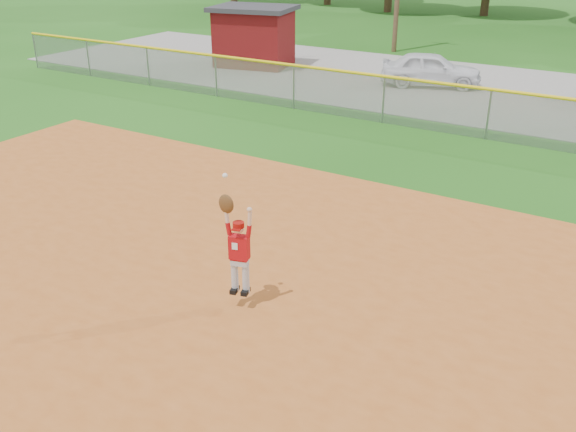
% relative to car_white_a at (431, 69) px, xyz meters
% --- Properties ---
extents(ground, '(120.00, 120.00, 0.00)m').
position_rel_car_white_a_xyz_m(ground, '(3.80, -15.64, -0.69)').
color(ground, '#1E5814').
rests_on(ground, ground).
extents(clay_infield, '(24.00, 16.00, 0.04)m').
position_rel_car_white_a_xyz_m(clay_infield, '(3.80, -18.64, -0.67)').
color(clay_infield, '#AE561F').
rests_on(clay_infield, ground).
extents(parking_strip, '(44.00, 10.00, 0.03)m').
position_rel_car_white_a_xyz_m(parking_strip, '(3.80, 0.36, -0.67)').
color(parking_strip, gray).
rests_on(parking_strip, ground).
extents(car_white_a, '(4.15, 2.77, 1.31)m').
position_rel_car_white_a_xyz_m(car_white_a, '(0.00, 0.00, 0.00)').
color(car_white_a, white).
rests_on(car_white_a, parking_strip).
extents(utility_shed, '(3.95, 3.36, 2.60)m').
position_rel_car_white_a_xyz_m(utility_shed, '(-8.14, -0.29, 0.64)').
color(utility_shed, '#550C0C').
rests_on(utility_shed, ground).
extents(outfield_fence, '(40.06, 0.10, 1.55)m').
position_rel_car_white_a_xyz_m(outfield_fence, '(3.80, -5.64, 0.20)').
color(outfield_fence, gray).
rests_on(outfield_fence, ground).
extents(ballplayer, '(0.57, 0.30, 2.07)m').
position_rel_car_white_a_xyz_m(ballplayer, '(2.89, -16.98, 0.47)').
color(ballplayer, silver).
rests_on(ballplayer, ground).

